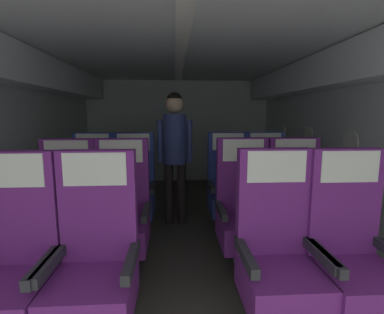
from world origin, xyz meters
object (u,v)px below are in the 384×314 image
seat_b_right_aisle (296,212)px  seat_c_left_window (93,191)px  seat_c_right_window (229,189)px  seat_a_left_window (11,269)px  seat_a_right_aisle (352,258)px  seat_b_left_aisle (122,216)px  seat_b_left_window (67,217)px  flight_attendant (175,144)px  seat_c_right_aisle (266,189)px  seat_b_right_window (244,213)px  seat_a_left_aisle (95,265)px  seat_a_right_window (278,258)px  seat_c_left_aisle (134,191)px

seat_b_right_aisle → seat_c_left_window: size_ratio=1.00×
seat_c_left_window → seat_c_right_window: (1.59, -0.01, 0.00)m
seat_a_left_window → seat_a_right_aisle: bearing=0.0°
seat_a_left_window → seat_c_right_window: (1.59, 1.67, 0.00)m
seat_a_right_aisle → seat_b_left_aisle: bearing=151.7°
seat_b_left_window → flight_attendant: size_ratio=0.71×
seat_c_right_aisle → seat_c_right_window: (-0.45, 0.01, 0.00)m
seat_a_right_aisle → seat_b_left_window: 2.20m
seat_b_left_aisle → seat_b_right_window: 1.09m
seat_a_left_aisle → seat_c_left_window: size_ratio=1.00×
seat_b_right_aisle → seat_c_right_window: (-0.47, 0.83, 0.00)m
seat_a_right_window → seat_c_left_aisle: same height
seat_c_left_aisle → seat_c_right_aisle: 1.57m
seat_b_left_window → seat_c_right_window: (1.58, 0.83, 0.00)m
seat_c_right_window → flight_attendant: size_ratio=0.71×
seat_b_right_window → seat_b_right_aisle: bearing=-0.8°
seat_b_right_window → seat_a_left_window: bearing=-151.8°
seat_c_right_window → seat_c_left_aisle: bearing=-179.8°
seat_a_left_aisle → seat_c_left_window: bearing=105.9°
seat_b_left_window → seat_c_left_aisle: (0.46, 0.83, 0.00)m
flight_attendant → seat_a_right_aisle: bearing=115.0°
seat_a_left_aisle → seat_b_right_aisle: bearing=27.5°
seat_a_right_window → seat_c_left_window: (-1.59, 1.65, 0.00)m
seat_c_left_window → seat_c_left_aisle: bearing=-1.9°
seat_a_right_aisle → seat_b_left_aisle: size_ratio=1.00×
seat_a_right_aisle → seat_a_left_window: bearing=-180.0°
seat_a_left_window → seat_b_left_window: size_ratio=1.00×
seat_a_right_window → seat_c_right_window: size_ratio=1.00×
seat_a_right_aisle → seat_b_right_aisle: size_ratio=1.00×
seat_c_right_window → seat_b_right_aisle: bearing=-60.7°
seat_a_left_aisle → seat_c_right_window: 1.99m
seat_b_right_window → seat_c_right_window: 0.82m
seat_c_left_aisle → flight_attendant: size_ratio=0.71×
seat_a_right_window → seat_b_right_aisle: 0.93m
seat_a_left_aisle → seat_a_right_aisle: bearing=-0.4°
seat_a_left_aisle → flight_attendant: 2.00m
seat_c_left_window → seat_a_left_aisle: bearing=-74.1°
seat_a_left_window → seat_a_right_window: (1.59, 0.03, 0.00)m
seat_a_right_aisle → seat_b_left_aisle: (-1.57, 0.84, 0.00)m
seat_a_left_window → seat_b_right_window: same height
seat_a_left_window → seat_b_left_aisle: 0.97m
seat_a_right_window → seat_c_right_aisle: (0.45, 1.63, 0.00)m
seat_b_right_window → seat_a_right_window: bearing=-88.9°
seat_b_left_window → seat_c_right_window: bearing=27.7°
seat_a_left_window → seat_a_right_window: 1.59m
seat_a_right_aisle → seat_a_right_window: size_ratio=1.00×
seat_c_left_window → flight_attendant: size_ratio=0.71×
seat_b_left_window → seat_c_right_aisle: 2.19m
seat_b_left_window → seat_b_right_window: same height
seat_b_right_window → seat_c_left_window: 1.78m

